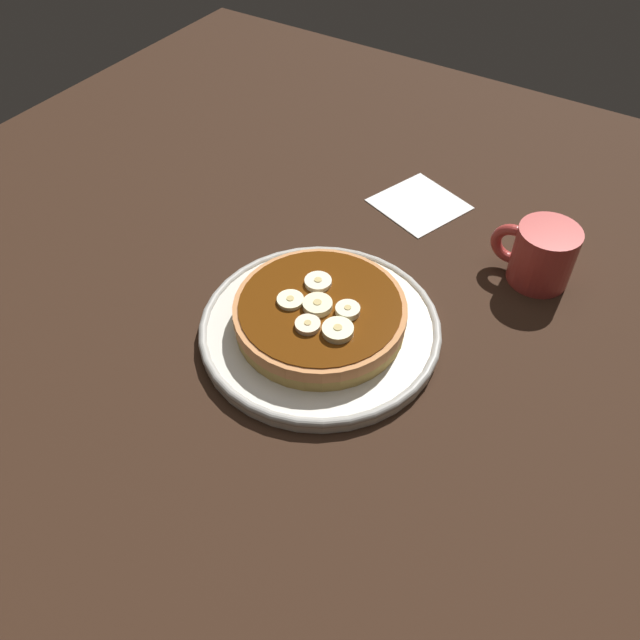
{
  "coord_description": "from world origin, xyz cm",
  "views": [
    {
      "loc": [
        -26.96,
        42.36,
        55.0
      ],
      "look_at": [
        0.0,
        0.0,
        2.32
      ],
      "focal_mm": 36.28,
      "sensor_mm": 36.0,
      "label": 1
    }
  ],
  "objects": [
    {
      "name": "ground_plane",
      "position": [
        0.0,
        0.0,
        -1.5
      ],
      "size": [
        140.0,
        140.0,
        3.0
      ],
      "primitive_type": "cube",
      "color": "black"
    },
    {
      "name": "plate",
      "position": [
        0.0,
        0.0,
        0.99
      ],
      "size": [
        27.61,
        27.61,
        1.84
      ],
      "color": "silver",
      "rests_on": "ground_plane"
    },
    {
      "name": "pancake_stack",
      "position": [
        0.13,
        -0.01,
        3.17
      ],
      "size": [
        19.35,
        19.94,
        3.27
      ],
      "color": "tan",
      "rests_on": "plate"
    },
    {
      "name": "banana_slice_0",
      "position": [
        -0.06,
        0.52,
        5.11
      ],
      "size": [
        3.29,
        3.29,
        1.01
      ],
      "color": "beige",
      "rests_on": "pancake_stack"
    },
    {
      "name": "banana_slice_1",
      "position": [
        3.01,
        1.36,
        4.96
      ],
      "size": [
        3.0,
        3.0,
        0.7
      ],
      "color": "#F7F4BD",
      "rests_on": "pancake_stack"
    },
    {
      "name": "banana_slice_2",
      "position": [
        -3.83,
        2.54,
        5.11
      ],
      "size": [
        3.37,
        3.37,
        1.01
      ],
      "color": "#F1F0BD",
      "rests_on": "pancake_stack"
    },
    {
      "name": "banana_slice_3",
      "position": [
        -3.21,
        -0.54,
        5.12
      ],
      "size": [
        2.71,
        2.71,
        1.03
      ],
      "color": "beige",
      "rests_on": "pancake_stack"
    },
    {
      "name": "banana_slice_4",
      "position": [
        1.99,
        -2.72,
        5.01
      ],
      "size": [
        3.1,
        3.1,
        0.8
      ],
      "color": "#EEE3C2",
      "rests_on": "pancake_stack"
    },
    {
      "name": "banana_slice_5",
      "position": [
        -0.7,
        3.52,
        5.02
      ],
      "size": [
        2.75,
        2.75,
        0.83
      ],
      "color": "#FEE4BB",
      "rests_on": "pancake_stack"
    },
    {
      "name": "coffee_mug",
      "position": [
        -17.46,
        -22.5,
        3.9
      ],
      "size": [
        10.48,
        7.5,
        7.58
      ],
      "color": "#B23833",
      "rests_on": "ground_plane"
    },
    {
      "name": "napkin",
      "position": [
        1.47,
        -28.52,
        0.15
      ],
      "size": [
        14.06,
        14.06,
        0.3
      ],
      "primitive_type": "cube",
      "rotation": [
        0.0,
        0.0,
        -0.34
      ],
      "color": "white",
      "rests_on": "ground_plane"
    }
  ]
}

